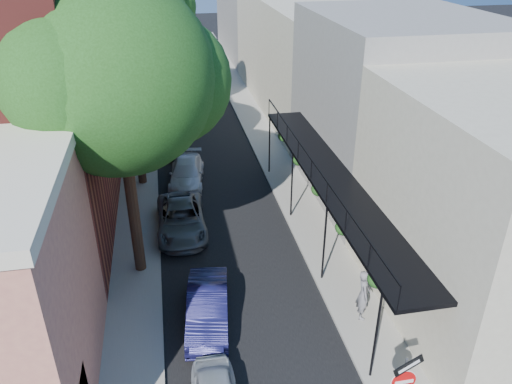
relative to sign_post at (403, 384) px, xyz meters
name	(u,v)px	position (x,y,z in m)	size (l,w,h in m)	color
road_surface	(195,110)	(-3.16, 29.03, -2.03)	(6.00, 64.00, 0.01)	black
sidewalk_left	(142,113)	(-7.16, 29.03, -1.98)	(2.00, 64.00, 0.12)	gray
sidewalk_right	(246,107)	(0.84, 29.03, -1.98)	(2.00, 64.00, 0.12)	gray
buildings_left	(54,54)	(-12.46, 27.79, 2.90)	(10.10, 59.10, 12.00)	tan
buildings_right	(312,49)	(5.83, 28.51, 2.39)	(9.80, 55.00, 10.00)	beige
sign_post	(403,384)	(0.00, 0.00, 0.00)	(0.89, 0.17, 2.99)	#595B60
oak_near	(130,79)	(-6.53, 9.29, 5.84)	(7.48, 6.80, 11.42)	#312013
oak_mid	(136,53)	(-6.58, 17.26, 5.02)	(6.60, 6.00, 10.20)	#312013
oak_far	(138,3)	(-6.51, 26.30, 6.22)	(7.70, 7.00, 11.90)	#312013
parked_car_b	(208,308)	(-4.56, 5.46, -1.37)	(1.41, 4.04, 1.33)	#14133D
parked_car_c	(181,219)	(-5.12, 11.75, -1.38)	(2.17, 4.71, 1.31)	#565A5D
parked_car_d	(187,173)	(-4.56, 16.59, -1.40)	(1.78, 4.37, 1.27)	silver
parked_car_e	(171,143)	(-5.21, 21.19, -1.40)	(1.51, 3.76, 1.28)	black
parked_car_f	(168,123)	(-5.30, 25.07, -1.48)	(1.19, 3.40, 1.12)	gray
parked_car_g	(159,98)	(-5.76, 30.94, -1.43)	(2.01, 4.36, 1.21)	gray
pedestrian	(364,294)	(0.85, 4.63, -0.94)	(0.71, 0.47, 1.96)	slate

